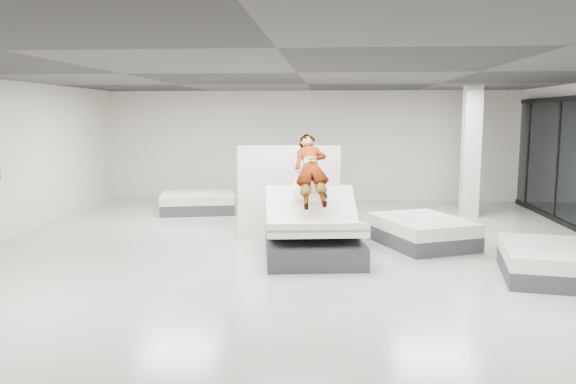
{
  "coord_description": "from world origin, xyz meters",
  "views": [
    {
      "loc": [
        0.59,
        -9.55,
        2.5
      ],
      "look_at": [
        -0.25,
        1.3,
        1.0
      ],
      "focal_mm": 35.0,
      "sensor_mm": 36.0,
      "label": 1
    }
  ],
  "objects_px": {
    "hero_bed": "(313,234)",
    "flat_bed_right_far": "(422,232)",
    "remote": "(326,196)",
    "divider_panel": "(289,192)",
    "person": "(311,182)",
    "flat_bed_left_far": "(198,203)",
    "column": "(471,152)",
    "flat_bed_right_near": "(550,262)"
  },
  "relations": [
    {
      "from": "hero_bed",
      "to": "flat_bed_right_far",
      "type": "xyz_separation_m",
      "value": [
        2.07,
        1.1,
        -0.15
      ]
    },
    {
      "from": "remote",
      "to": "divider_panel",
      "type": "relative_size",
      "value": 0.07
    },
    {
      "from": "person",
      "to": "flat_bed_left_far",
      "type": "xyz_separation_m",
      "value": [
        -3.07,
        4.07,
        -1.05
      ]
    },
    {
      "from": "person",
      "to": "column",
      "type": "relative_size",
      "value": 0.52
    },
    {
      "from": "person",
      "to": "remote",
      "type": "distance_m",
      "value": 0.46
    },
    {
      "from": "person",
      "to": "hero_bed",
      "type": "bearing_deg",
      "value": -90.0
    },
    {
      "from": "hero_bed",
      "to": "flat_bed_right_near",
      "type": "xyz_separation_m",
      "value": [
        3.69,
        -0.98,
        -0.16
      ]
    },
    {
      "from": "divider_panel",
      "to": "column",
      "type": "bearing_deg",
      "value": 26.18
    },
    {
      "from": "person",
      "to": "flat_bed_right_far",
      "type": "relative_size",
      "value": 0.72
    },
    {
      "from": "remote",
      "to": "divider_panel",
      "type": "xyz_separation_m",
      "value": [
        -0.76,
        1.54,
        -0.16
      ]
    },
    {
      "from": "flat_bed_right_far",
      "to": "flat_bed_right_near",
      "type": "height_order",
      "value": "flat_bed_right_far"
    },
    {
      "from": "hero_bed",
      "to": "remote",
      "type": "bearing_deg",
      "value": -0.81
    },
    {
      "from": "divider_panel",
      "to": "flat_bed_right_far",
      "type": "relative_size",
      "value": 0.9
    },
    {
      "from": "divider_panel",
      "to": "flat_bed_right_near",
      "type": "relative_size",
      "value": 1.03
    },
    {
      "from": "divider_panel",
      "to": "remote",
      "type": "bearing_deg",
      "value": -71.2
    },
    {
      "from": "remote",
      "to": "column",
      "type": "height_order",
      "value": "column"
    },
    {
      "from": "remote",
      "to": "column",
      "type": "bearing_deg",
      "value": 43.79
    },
    {
      "from": "divider_panel",
      "to": "flat_bed_left_far",
      "type": "xyz_separation_m",
      "value": [
        -2.58,
        2.84,
        -0.69
      ]
    },
    {
      "from": "hero_bed",
      "to": "flat_bed_left_far",
      "type": "relative_size",
      "value": 1.13
    },
    {
      "from": "flat_bed_right_far",
      "to": "flat_bed_left_far",
      "type": "distance_m",
      "value": 6.13
    },
    {
      "from": "hero_bed",
      "to": "column",
      "type": "distance_m",
      "value": 5.86
    },
    {
      "from": "flat_bed_right_far",
      "to": "column",
      "type": "distance_m",
      "value": 3.89
    },
    {
      "from": "remote",
      "to": "flat_bed_right_near",
      "type": "distance_m",
      "value": 3.7
    },
    {
      "from": "divider_panel",
      "to": "flat_bed_left_far",
      "type": "relative_size",
      "value": 1.0
    },
    {
      "from": "divider_panel",
      "to": "flat_bed_right_far",
      "type": "distance_m",
      "value": 2.73
    },
    {
      "from": "person",
      "to": "divider_panel",
      "type": "distance_m",
      "value": 1.37
    },
    {
      "from": "divider_panel",
      "to": "column",
      "type": "distance_m",
      "value": 5.15
    },
    {
      "from": "divider_panel",
      "to": "flat_bed_left_far",
      "type": "bearing_deg",
      "value": 124.82
    },
    {
      "from": "flat_bed_right_near",
      "to": "flat_bed_right_far",
      "type": "bearing_deg",
      "value": 127.79
    },
    {
      "from": "column",
      "to": "flat_bed_left_far",
      "type": "bearing_deg",
      "value": 179.82
    },
    {
      "from": "flat_bed_right_far",
      "to": "flat_bed_left_far",
      "type": "bearing_deg",
      "value": 147.69
    },
    {
      "from": "hero_bed",
      "to": "flat_bed_right_far",
      "type": "distance_m",
      "value": 2.35
    },
    {
      "from": "hero_bed",
      "to": "flat_bed_right_near",
      "type": "bearing_deg",
      "value": -14.9
    },
    {
      "from": "flat_bed_right_far",
      "to": "divider_panel",
      "type": "bearing_deg",
      "value": 170.55
    },
    {
      "from": "person",
      "to": "flat_bed_left_far",
      "type": "bearing_deg",
      "value": 119.59
    },
    {
      "from": "hero_bed",
      "to": "divider_panel",
      "type": "height_order",
      "value": "divider_panel"
    },
    {
      "from": "hero_bed",
      "to": "flat_bed_right_far",
      "type": "bearing_deg",
      "value": 28.05
    },
    {
      "from": "flat_bed_right_far",
      "to": "remote",
      "type": "bearing_deg",
      "value": -149.1
    },
    {
      "from": "remote",
      "to": "flat_bed_right_far",
      "type": "bearing_deg",
      "value": 23.44
    },
    {
      "from": "divider_panel",
      "to": "column",
      "type": "relative_size",
      "value": 0.65
    },
    {
      "from": "column",
      "to": "remote",
      "type": "bearing_deg",
      "value": -128.75
    },
    {
      "from": "divider_panel",
      "to": "flat_bed_right_far",
      "type": "height_order",
      "value": "divider_panel"
    }
  ]
}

